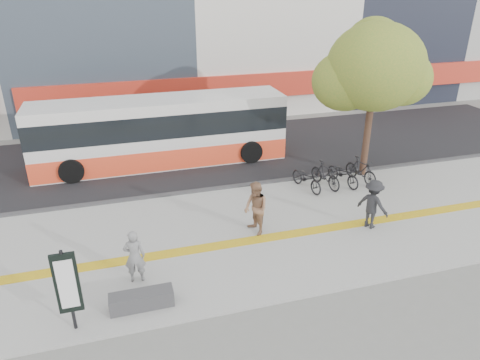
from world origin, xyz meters
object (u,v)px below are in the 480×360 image
object	(u,v)px
bus	(161,133)
pedestrian_dark	(373,204)
street_tree	(373,69)
seated_woman	(135,256)
bench	(142,300)
pedestrian_tan	(256,209)
signboard	(67,285)

from	to	relation	value
bus	pedestrian_dark	size ratio (longest dim) A/B	6.46
street_tree	seated_woman	xyz separation A→B (m)	(-9.82, -4.86, -3.64)
seated_woman	bus	bearing A→B (deg)	-94.13
bench	street_tree	distance (m)	12.23
street_tree	pedestrian_dark	world-z (taller)	street_tree
bus	pedestrian_tan	size ratio (longest dim) A/B	6.15
pedestrian_dark	street_tree	bearing A→B (deg)	-55.59
signboard	bus	xyz separation A→B (m)	(3.38, 10.01, 0.07)
bus	seated_woman	size ratio (longest dim) A/B	6.97
seated_woman	pedestrian_dark	distance (m)	7.81
bench	seated_woman	world-z (taller)	seated_woman
signboard	pedestrian_dark	size ratio (longest dim) A/B	1.29
bench	pedestrian_tan	distance (m)	4.75
seated_woman	pedestrian_tan	world-z (taller)	pedestrian_tan
signboard	seated_woman	xyz separation A→B (m)	(1.56, 1.47, -0.50)
bus	pedestrian_dark	bearing A→B (deg)	-52.64
bench	seated_woman	size ratio (longest dim) A/B	1.01
bus	bench	bearing A→B (deg)	-100.42
street_tree	seated_woman	distance (m)	11.55
street_tree	bus	world-z (taller)	street_tree
bus	signboard	bearing A→B (deg)	-108.69
bus	seated_woman	world-z (taller)	bus
pedestrian_tan	pedestrian_dark	distance (m)	3.90
pedestrian_tan	seated_woman	bearing A→B (deg)	-81.91
bench	street_tree	size ratio (longest dim) A/B	0.25
signboard	pedestrian_tan	size ratio (longest dim) A/B	1.23
street_tree	pedestrian_dark	size ratio (longest dim) A/B	3.70
seated_woman	pedestrian_dark	world-z (taller)	pedestrian_dark
street_tree	pedestrian_dark	xyz separation A→B (m)	(-2.05, -4.11, -3.58)
pedestrian_dark	signboard	bearing A→B (deg)	74.26
seated_woman	pedestrian_tan	xyz separation A→B (m)	(3.94, 1.47, 0.11)
signboard	seated_woman	bearing A→B (deg)	43.21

